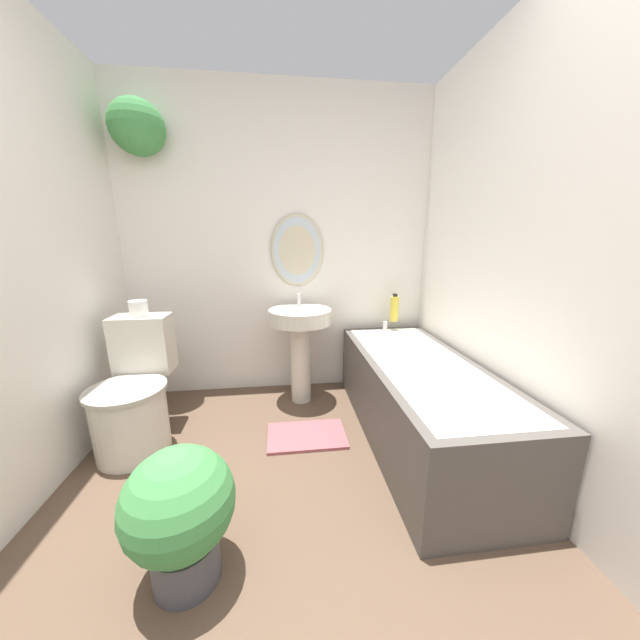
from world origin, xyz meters
TOP-DOWN VIEW (x-y plane):
  - wall_back at (-0.11, 2.33)m, footprint 2.52×0.36m
  - wall_right at (1.23, 1.16)m, footprint 0.06×2.43m
  - toilet at (-0.92, 1.59)m, footprint 0.44×0.63m
  - pedestal_sink at (0.13, 2.04)m, footprint 0.48×0.48m
  - bathtub at (0.85, 1.45)m, footprint 0.66×1.63m
  - shampoo_bottle at (0.93, 2.18)m, footprint 0.07×0.07m
  - potted_plant at (-0.40, 0.68)m, footprint 0.40×0.40m
  - bath_mat at (0.13, 1.52)m, footprint 0.51×0.33m
  - toilet_paper_roll at (-0.92, 1.81)m, footprint 0.11×0.11m

SIDE VIEW (x-z plane):
  - bath_mat at x=0.13m, z-range 0.00..0.02m
  - bathtub at x=0.85m, z-range -0.03..0.57m
  - potted_plant at x=-0.40m, z-range 0.04..0.58m
  - toilet at x=-0.92m, z-range -0.07..0.71m
  - pedestal_sink at x=0.13m, z-range 0.12..0.97m
  - shampoo_bottle at x=0.93m, z-range 0.59..0.82m
  - toilet_paper_roll at x=-0.92m, z-range 0.78..0.88m
  - wall_right at x=1.23m, z-range 0.00..2.40m
  - wall_back at x=-0.11m, z-range 0.09..2.49m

